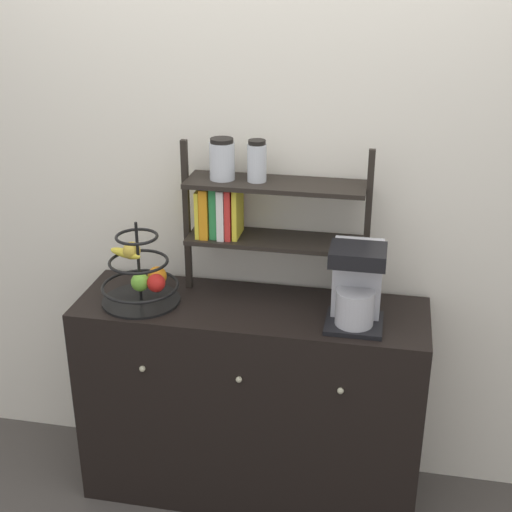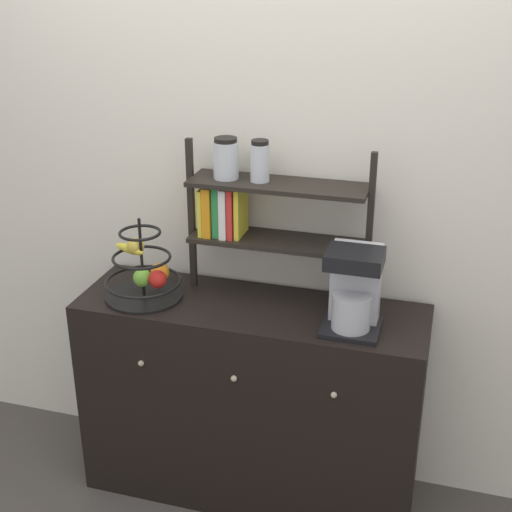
# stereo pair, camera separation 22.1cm
# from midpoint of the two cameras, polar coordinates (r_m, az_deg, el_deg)

# --- Properties ---
(wall_back) EXTENTS (7.00, 0.05, 2.60)m
(wall_back) POSITION_cam_midpoint_polar(r_m,az_deg,el_deg) (2.87, -1.62, 5.55)
(wall_back) COLOR silver
(wall_back) RESTS_ON ground_plane
(sideboard) EXTENTS (1.38, 0.45, 0.89)m
(sideboard) POSITION_cam_midpoint_polar(r_m,az_deg,el_deg) (3.03, -2.54, -11.58)
(sideboard) COLOR black
(sideboard) RESTS_ON ground_plane
(coffee_maker) EXTENTS (0.21, 0.20, 0.32)m
(coffee_maker) POSITION_cam_midpoint_polar(r_m,az_deg,el_deg) (2.62, 5.65, -2.43)
(coffee_maker) COLOR black
(coffee_maker) RESTS_ON sideboard
(fruit_stand) EXTENTS (0.31, 0.31, 0.34)m
(fruit_stand) POSITION_cam_midpoint_polar(r_m,az_deg,el_deg) (2.84, -11.37, -1.68)
(fruit_stand) COLOR black
(fruit_stand) RESTS_ON sideboard
(shelf_hutch) EXTENTS (0.74, 0.20, 0.63)m
(shelf_hutch) POSITION_cam_midpoint_polar(r_m,az_deg,el_deg) (2.76, -2.98, 4.25)
(shelf_hutch) COLOR black
(shelf_hutch) RESTS_ON sideboard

